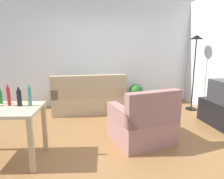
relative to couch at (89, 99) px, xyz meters
The scene contains 11 objects.
ground_plane 1.64m from the couch, 80.15° to the right, with size 5.20×4.40×0.02m, color olive.
wall_rear 1.24m from the couch, 65.76° to the left, with size 5.20×0.10×2.70m, color silver.
couch is the anchor object (origin of this frame).
tv_stand 2.93m from the couch, 30.42° to the right, with size 0.44×1.10×0.48m.
torchiere_lamp 2.78m from the couch, ahead, with size 0.32×0.32×1.81m.
potted_plant 1.32m from the couch, 13.72° to the left, with size 0.36×0.36×0.57m.
armchair 1.99m from the couch, 67.54° to the right, with size 1.06×1.01×0.92m.
bottle_green 2.33m from the couch, 127.54° to the right, with size 0.05×0.05×0.22m.
bottle_red 2.36m from the couch, 122.47° to the right, with size 0.05×0.05×0.30m.
bottle_dark 2.32m from the couch, 118.83° to the right, with size 0.06×0.06×0.26m.
bottle_tall 2.28m from the couch, 115.25° to the right, with size 0.05×0.05×0.30m.
Camera 1 is at (-0.61, -3.40, 1.59)m, focal length 34.11 mm.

